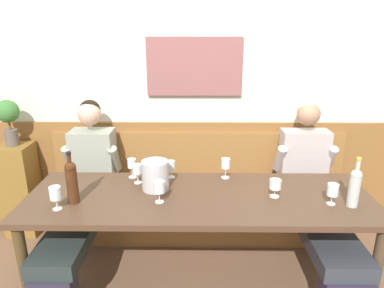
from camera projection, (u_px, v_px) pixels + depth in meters
room_wall_back at (199, 80)px, 3.06m from camera, size 6.80×0.12×2.80m
wood_wainscot_panel at (198, 174)px, 3.29m from camera, size 6.80×0.03×1.03m
wall_bench at (198, 207)px, 3.16m from camera, size 2.66×0.42×0.94m
dining_table at (199, 205)px, 2.39m from camera, size 2.36×0.78×0.74m
person_right_seat at (84, 188)px, 2.74m from camera, size 0.47×1.25×1.27m
person_center_right_seat at (315, 193)px, 2.69m from camera, size 0.50×1.23×1.28m
ice_bucket at (155, 175)px, 2.43m from camera, size 0.19×0.19×0.21m
wine_bottle_clear_water at (355, 186)px, 2.18m from camera, size 0.07×0.07×0.33m
wine_bottle_green_tall at (72, 181)px, 2.22m from camera, size 0.07×0.07×0.35m
wine_glass_center_rear at (55, 194)px, 2.15m from camera, size 0.07×0.07×0.15m
wine_glass_mid_left at (275, 185)px, 2.32m from camera, size 0.08×0.08×0.12m
wine_glass_left_end at (132, 164)px, 2.62m from camera, size 0.07×0.07×0.15m
wine_glass_center_front at (226, 164)px, 2.61m from camera, size 0.07×0.07×0.16m
wine_glass_by_bottle at (171, 167)px, 2.63m from camera, size 0.06×0.06×0.14m
wine_glass_near_bucket at (333, 190)px, 2.22m from camera, size 0.07×0.07×0.14m
wine_glass_mid_right at (159, 187)px, 2.24m from camera, size 0.08×0.08×0.15m
wine_glass_right_end at (137, 170)px, 2.53m from camera, size 0.07×0.07×0.15m
corner_pedestal at (21, 190)px, 3.16m from camera, size 0.28×0.28×0.86m
potted_plant at (8, 116)px, 2.95m from camera, size 0.19×0.19×0.40m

